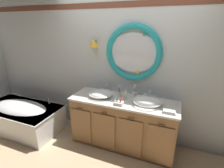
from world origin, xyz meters
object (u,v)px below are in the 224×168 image
sink_basin_right (147,101)px  toothbrush_holder_left (119,94)px  sink_basin_left (101,94)px  bathtub (21,115)px  toiletry_basket (119,103)px  toothbrush_holder_right (134,94)px  folded_hand_towel (169,112)px  soap_dispenser (125,95)px

sink_basin_right → toothbrush_holder_left: 0.52m
sink_basin_left → sink_basin_right: size_ratio=0.91×
bathtub → sink_basin_left: bearing=9.9°
sink_basin_left → toiletry_basket: (0.38, -0.17, -0.03)m
bathtub → toothbrush_holder_right: (2.19, 0.48, 0.62)m
bathtub → toiletry_basket: (2.04, 0.12, 0.59)m
sink_basin_left → toothbrush_holder_right: (0.53, 0.19, -0.00)m
sink_basin_right → folded_hand_towel: bearing=-24.5°
bathtub → toothbrush_holder_right: size_ratio=7.24×
soap_dispenser → folded_hand_towel: soap_dispenser is taller
folded_hand_towel → toiletry_basket: size_ratio=1.31×
soap_dispenser → toiletry_basket: bearing=-99.8°
sink_basin_right → toiletry_basket: bearing=-157.3°
soap_dispenser → folded_hand_towel: bearing=-15.3°
toothbrush_holder_left → toothbrush_holder_right: same height
toothbrush_holder_right → toothbrush_holder_left: bearing=-163.2°
toiletry_basket → toothbrush_holder_right: bearing=67.6°
sink_basin_right → toothbrush_holder_right: (-0.26, 0.19, -0.00)m
toothbrush_holder_left → toiletry_basket: size_ratio=1.63×
toiletry_basket → bathtub: bearing=-176.7°
toothbrush_holder_right → sink_basin_right: bearing=-36.7°
bathtub → toiletry_basket: size_ratio=11.86×
sink_basin_right → toothbrush_holder_right: 0.32m
toothbrush_holder_left → folded_hand_towel: (0.84, -0.27, -0.04)m
sink_basin_left → soap_dispenser: (0.42, 0.04, 0.02)m
bathtub → toiletry_basket: bearing=3.3°
sink_basin_right → folded_hand_towel: (0.33, -0.15, -0.04)m
folded_hand_towel → toiletry_basket: bearing=-178.5°
sink_basin_left → toiletry_basket: bearing=-24.0°
toiletry_basket → folded_hand_towel: bearing=1.5°
bathtub → toothbrush_holder_right: 2.33m
sink_basin_right → toothbrush_holder_right: size_ratio=2.00×
sink_basin_right → soap_dispenser: bearing=173.7°
sink_basin_right → toothbrush_holder_left: size_ratio=2.01×
sink_basin_right → toothbrush_holder_left: (-0.51, 0.12, 0.00)m
bathtub → toothbrush_holder_left: toothbrush_holder_left is taller
sink_basin_right → toiletry_basket: (-0.41, -0.17, -0.03)m
sink_basin_left → sink_basin_right: sink_basin_right is taller
bathtub → toothbrush_holder_right: toothbrush_holder_right is taller
toiletry_basket → soap_dispenser: bearing=80.2°
toothbrush_holder_right → toiletry_basket: bearing=-112.4°
toothbrush_holder_left → folded_hand_towel: size_ratio=1.25×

